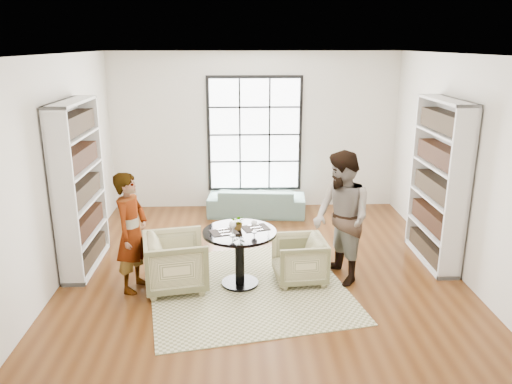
{
  "coord_description": "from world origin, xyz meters",
  "views": [
    {
      "loc": [
        -0.34,
        -6.52,
        3.14
      ],
      "look_at": [
        -0.07,
        0.4,
        1.06
      ],
      "focal_mm": 35.0,
      "sensor_mm": 36.0,
      "label": 1
    }
  ],
  "objects_px": {
    "wine_glass_left": "(233,225)",
    "person_left": "(132,232)",
    "flower_centerpiece": "(239,222)",
    "wine_glass_right": "(254,223)",
    "sofa": "(257,201)",
    "armchair_left": "(176,262)",
    "pedestal_table": "(240,246)",
    "armchair_right": "(299,260)",
    "person_right": "(342,218)"
  },
  "relations": [
    {
      "from": "armchair_left",
      "to": "flower_centerpiece",
      "type": "height_order",
      "value": "flower_centerpiece"
    },
    {
      "from": "person_right",
      "to": "armchair_left",
      "type": "bearing_deg",
      "value": -105.5
    },
    {
      "from": "person_left",
      "to": "wine_glass_right",
      "type": "height_order",
      "value": "person_left"
    },
    {
      "from": "armchair_right",
      "to": "person_right",
      "type": "relative_size",
      "value": 0.38
    },
    {
      "from": "wine_glass_right",
      "to": "armchair_left",
      "type": "bearing_deg",
      "value": 179.96
    },
    {
      "from": "pedestal_table",
      "to": "person_left",
      "type": "xyz_separation_m",
      "value": [
        -1.39,
        -0.05,
        0.23
      ]
    },
    {
      "from": "armchair_left",
      "to": "person_right",
      "type": "bearing_deg",
      "value": -97.63
    },
    {
      "from": "pedestal_table",
      "to": "armchair_right",
      "type": "height_order",
      "value": "pedestal_table"
    },
    {
      "from": "person_left",
      "to": "flower_centerpiece",
      "type": "distance_m",
      "value": 1.39
    },
    {
      "from": "wine_glass_left",
      "to": "pedestal_table",
      "type": "bearing_deg",
      "value": 62.12
    },
    {
      "from": "sofa",
      "to": "wine_glass_left",
      "type": "relative_size",
      "value": 9.06
    },
    {
      "from": "armchair_right",
      "to": "person_left",
      "type": "height_order",
      "value": "person_left"
    },
    {
      "from": "armchair_right",
      "to": "wine_glass_right",
      "type": "height_order",
      "value": "wine_glass_right"
    },
    {
      "from": "armchair_left",
      "to": "person_right",
      "type": "height_order",
      "value": "person_right"
    },
    {
      "from": "pedestal_table",
      "to": "wine_glass_left",
      "type": "height_order",
      "value": "wine_glass_left"
    },
    {
      "from": "sofa",
      "to": "flower_centerpiece",
      "type": "xyz_separation_m",
      "value": [
        -0.35,
        -2.8,
        0.61
      ]
    },
    {
      "from": "wine_glass_left",
      "to": "person_right",
      "type": "bearing_deg",
      "value": 10.04
    },
    {
      "from": "armchair_left",
      "to": "wine_glass_left",
      "type": "distance_m",
      "value": 0.94
    },
    {
      "from": "armchair_left",
      "to": "wine_glass_right",
      "type": "height_order",
      "value": "wine_glass_right"
    },
    {
      "from": "wine_glass_left",
      "to": "person_left",
      "type": "bearing_deg",
      "value": 175.03
    },
    {
      "from": "person_right",
      "to": "wine_glass_right",
      "type": "relative_size",
      "value": 10.47
    },
    {
      "from": "wine_glass_left",
      "to": "wine_glass_right",
      "type": "xyz_separation_m",
      "value": [
        0.28,
        0.11,
        -0.02
      ]
    },
    {
      "from": "armchair_left",
      "to": "flower_centerpiece",
      "type": "distance_m",
      "value": 0.98
    },
    {
      "from": "armchair_left",
      "to": "armchair_right",
      "type": "distance_m",
      "value": 1.66
    },
    {
      "from": "pedestal_table",
      "to": "flower_centerpiece",
      "type": "xyz_separation_m",
      "value": [
        -0.01,
        0.06,
        0.32
      ]
    },
    {
      "from": "sofa",
      "to": "armchair_left",
      "type": "relative_size",
      "value": 2.23
    },
    {
      "from": "pedestal_table",
      "to": "armchair_right",
      "type": "distance_m",
      "value": 0.85
    },
    {
      "from": "armchair_left",
      "to": "person_left",
      "type": "distance_m",
      "value": 0.7
    },
    {
      "from": "pedestal_table",
      "to": "sofa",
      "type": "bearing_deg",
      "value": 83.29
    },
    {
      "from": "person_left",
      "to": "wine_glass_right",
      "type": "bearing_deg",
      "value": -73.61
    },
    {
      "from": "sofa",
      "to": "armchair_right",
      "type": "xyz_separation_m",
      "value": [
        0.47,
        -2.77,
        0.05
      ]
    },
    {
      "from": "person_left",
      "to": "wine_glass_right",
      "type": "relative_size",
      "value": 9.26
    },
    {
      "from": "armchair_left",
      "to": "wine_glass_right",
      "type": "xyz_separation_m",
      "value": [
        1.03,
        -0.0,
        0.53
      ]
    },
    {
      "from": "armchair_left",
      "to": "person_left",
      "type": "bearing_deg",
      "value": 78.64
    },
    {
      "from": "sofa",
      "to": "armchair_left",
      "type": "xyz_separation_m",
      "value": [
        -1.18,
        -2.91,
        0.1
      ]
    },
    {
      "from": "pedestal_table",
      "to": "wine_glass_right",
      "type": "relative_size",
      "value": 5.65
    },
    {
      "from": "pedestal_table",
      "to": "armchair_right",
      "type": "relative_size",
      "value": 1.42
    },
    {
      "from": "flower_centerpiece",
      "to": "wine_glass_right",
      "type": "bearing_deg",
      "value": -28.67
    },
    {
      "from": "armchair_right",
      "to": "wine_glass_left",
      "type": "xyz_separation_m",
      "value": [
        -0.9,
        -0.26,
        0.61
      ]
    },
    {
      "from": "person_left",
      "to": "pedestal_table",
      "type": "bearing_deg",
      "value": -71.39
    },
    {
      "from": "armchair_right",
      "to": "wine_glass_left",
      "type": "height_order",
      "value": "wine_glass_left"
    },
    {
      "from": "pedestal_table",
      "to": "sofa",
      "type": "relative_size",
      "value": 0.54
    },
    {
      "from": "armchair_right",
      "to": "person_left",
      "type": "xyz_separation_m",
      "value": [
        -2.2,
        -0.14,
        0.48
      ]
    },
    {
      "from": "person_right",
      "to": "person_left",
      "type": "bearing_deg",
      "value": -106.24
    },
    {
      "from": "sofa",
      "to": "flower_centerpiece",
      "type": "relative_size",
      "value": 8.82
    },
    {
      "from": "pedestal_table",
      "to": "sofa",
      "type": "distance_m",
      "value": 2.89
    },
    {
      "from": "pedestal_table",
      "to": "wine_glass_right",
      "type": "bearing_deg",
      "value": -15.7
    },
    {
      "from": "sofa",
      "to": "pedestal_table",
      "type": "bearing_deg",
      "value": 88.34
    },
    {
      "from": "flower_centerpiece",
      "to": "wine_glass_left",
      "type": "bearing_deg",
      "value": -109.38
    },
    {
      "from": "person_left",
      "to": "wine_glass_left",
      "type": "bearing_deg",
      "value": -78.55
    }
  ]
}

